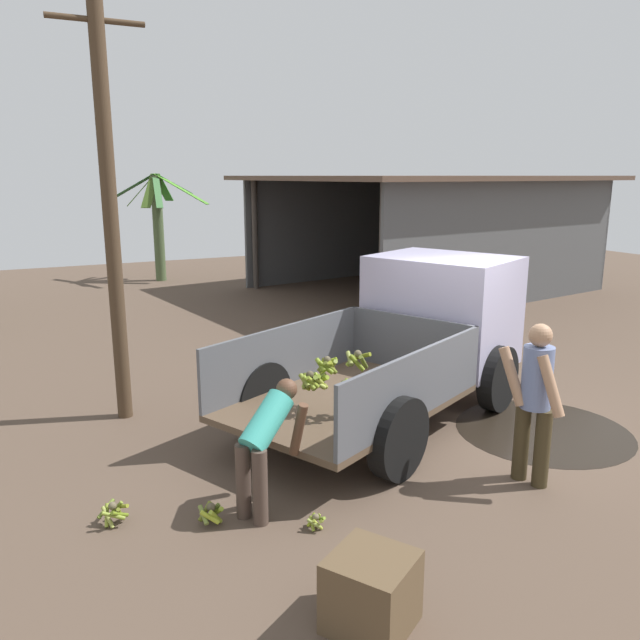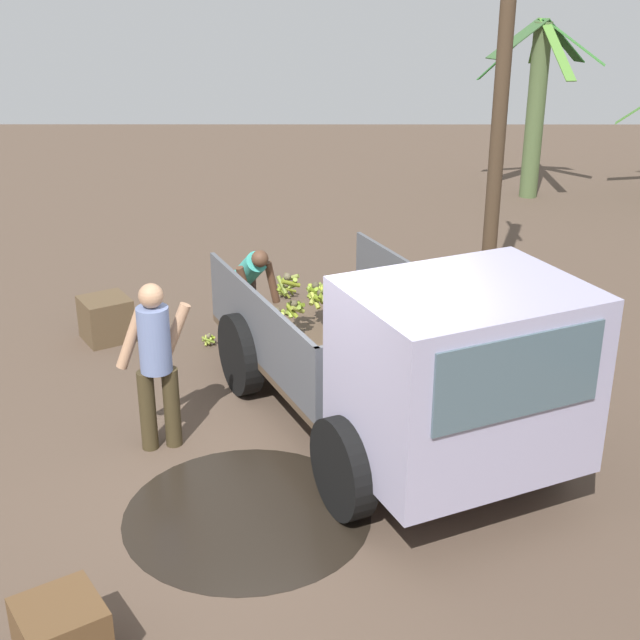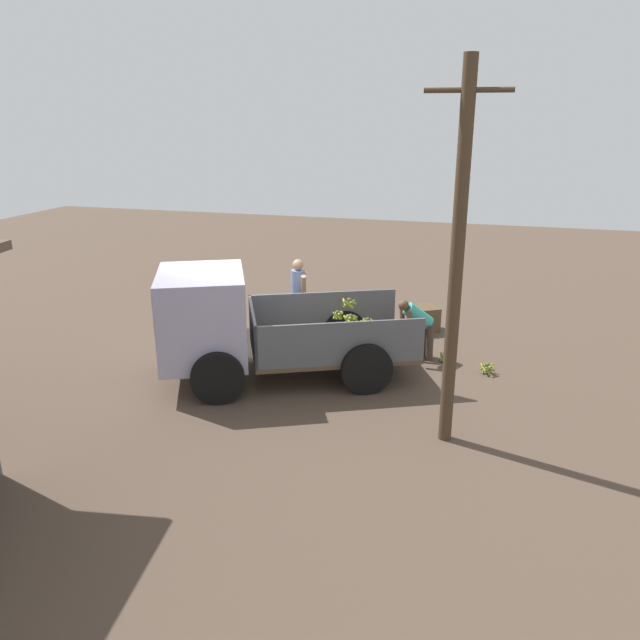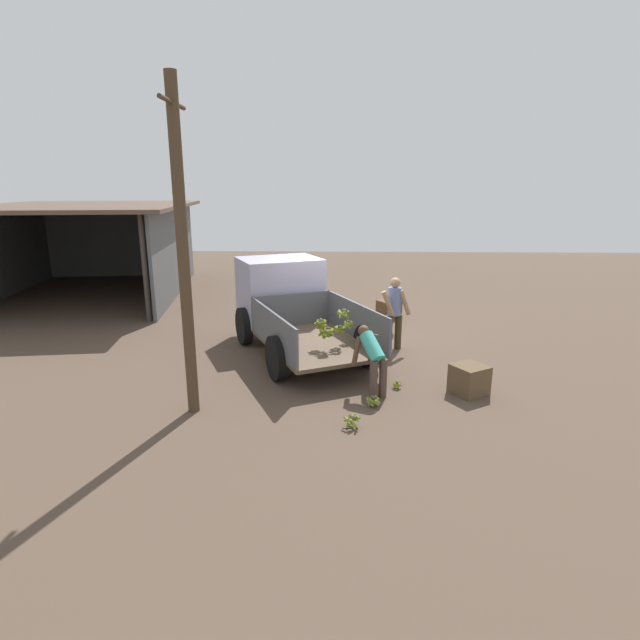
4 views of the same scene
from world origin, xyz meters
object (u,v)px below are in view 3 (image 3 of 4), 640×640
banana_bunch_on_ground_1 (407,345)px  wooden_crate_0 (424,319)px  banana_bunch_on_ground_2 (445,356)px  person_worker_loading (419,324)px  person_foreground_visitor (299,294)px  wooden_crate_1 (182,311)px  cargo_truck (229,323)px  banana_bunch_on_ground_0 (487,367)px  utility_pole (457,260)px

banana_bunch_on_ground_1 → wooden_crate_0: (-0.20, -1.32, 0.19)m
banana_bunch_on_ground_1 → banana_bunch_on_ground_2: banana_bunch_on_ground_2 is taller
banana_bunch_on_ground_1 → wooden_crate_0: bearing=-98.5°
person_worker_loading → banana_bunch_on_ground_2: person_worker_loading is taller
banana_bunch_on_ground_1 → person_foreground_visitor: bearing=-4.4°
wooden_crate_1 → banana_bunch_on_ground_2: bearing=171.9°
cargo_truck → banana_bunch_on_ground_2: size_ratio=19.39×
banana_bunch_on_ground_0 → wooden_crate_1: 7.18m
wooden_crate_0 → banana_bunch_on_ground_1: bearing=81.5°
utility_pole → banana_bunch_on_ground_2: 4.12m
person_worker_loading → banana_bunch_on_ground_0: bearing=135.3°
person_worker_loading → banana_bunch_on_ground_1: person_worker_loading is taller
utility_pole → banana_bunch_on_ground_0: 3.85m
cargo_truck → banana_bunch_on_ground_1: cargo_truck is taller
utility_pole → person_worker_loading: size_ratio=4.32×
person_foreground_visitor → wooden_crate_0: 2.94m
person_foreground_visitor → banana_bunch_on_ground_1: person_foreground_visitor is taller
utility_pole → wooden_crate_1: utility_pole is taller
utility_pole → banana_bunch_on_ground_1: size_ratio=28.09×
person_worker_loading → banana_bunch_on_ground_1: 0.88m
banana_bunch_on_ground_2 → wooden_crate_0: wooden_crate_0 is taller
utility_pole → banana_bunch_on_ground_0: utility_pole is taller
utility_pole → banana_bunch_on_ground_1: 4.67m
banana_bunch_on_ground_2 → wooden_crate_1: 6.31m
banana_bunch_on_ground_2 → wooden_crate_0: 1.95m
banana_bunch_on_ground_1 → wooden_crate_1: wooden_crate_1 is taller
banana_bunch_on_ground_0 → banana_bunch_on_ground_2: (0.82, -0.40, -0.01)m
banana_bunch_on_ground_1 → wooden_crate_1: size_ratio=0.35×
person_foreground_visitor → wooden_crate_1: size_ratio=3.12×
cargo_truck → banana_bunch_on_ground_2: bearing=-178.0°
cargo_truck → banana_bunch_on_ground_1: 3.93m
person_foreground_visitor → person_worker_loading: (-2.71, 0.70, -0.22)m
utility_pole → wooden_crate_0: bearing=-79.6°
cargo_truck → person_worker_loading: (-3.21, -1.91, -0.34)m
cargo_truck → banana_bunch_on_ground_2: cargo_truck is taller
person_foreground_visitor → wooden_crate_0: bearing=6.8°
person_foreground_visitor → wooden_crate_1: person_foreground_visitor is taller
cargo_truck → wooden_crate_1: bearing=-73.4°
cargo_truck → person_worker_loading: size_ratio=3.97×
utility_pole → banana_bunch_on_ground_1: bearing=-73.1°
cargo_truck → banana_bunch_on_ground_0: cargo_truck is taller
person_worker_loading → wooden_crate_0: size_ratio=2.21×
cargo_truck → wooden_crate_1: size_ratio=8.98×
banana_bunch_on_ground_0 → person_foreground_visitor: bearing=-15.0°
cargo_truck → banana_bunch_on_ground_0: size_ratio=16.98×
person_worker_loading → wooden_crate_1: (5.68, -0.88, -0.49)m
wooden_crate_0 → wooden_crate_1: bearing=9.6°
person_foreground_visitor → banana_bunch_on_ground_0: 4.32m
person_foreground_visitor → banana_bunch_on_ground_0: (-4.09, 1.10, -0.83)m
person_foreground_visitor → wooden_crate_1: (2.97, -0.19, -0.71)m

